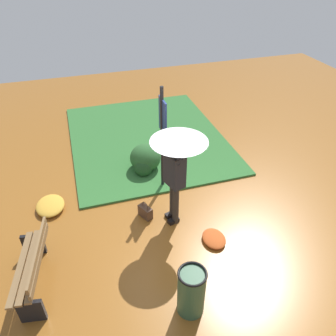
{
  "coord_description": "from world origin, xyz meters",
  "views": [
    {
      "loc": [
        4.17,
        -1.64,
        4.56
      ],
      "look_at": [
        -0.8,
        -0.12,
        0.85
      ],
      "focal_mm": 35.16,
      "sensor_mm": 36.0,
      "label": 1
    }
  ],
  "objects_px": {
    "park_bench": "(33,266)",
    "trash_bin": "(191,291)",
    "info_sign_post": "(163,128)",
    "person_with_umbrella": "(177,154)",
    "handbag": "(145,212)"
  },
  "relations": [
    {
      "from": "park_bench",
      "to": "trash_bin",
      "type": "height_order",
      "value": "trash_bin"
    },
    {
      "from": "park_bench",
      "to": "info_sign_post",
      "type": "bearing_deg",
      "value": 124.69
    },
    {
      "from": "trash_bin",
      "to": "info_sign_post",
      "type": "bearing_deg",
      "value": 171.41
    },
    {
      "from": "person_with_umbrella",
      "to": "park_bench",
      "type": "relative_size",
      "value": 1.46
    },
    {
      "from": "handbag",
      "to": "park_bench",
      "type": "height_order",
      "value": "park_bench"
    },
    {
      "from": "info_sign_post",
      "to": "trash_bin",
      "type": "relative_size",
      "value": 2.76
    },
    {
      "from": "park_bench",
      "to": "trash_bin",
      "type": "xyz_separation_m",
      "value": [
        1.13,
        2.17,
        0.02
      ]
    },
    {
      "from": "person_with_umbrella",
      "to": "park_bench",
      "type": "distance_m",
      "value": 2.86
    },
    {
      "from": "trash_bin",
      "to": "person_with_umbrella",
      "type": "bearing_deg",
      "value": 168.6
    },
    {
      "from": "handbag",
      "to": "park_bench",
      "type": "bearing_deg",
      "value": -64.19
    },
    {
      "from": "person_with_umbrella",
      "to": "info_sign_post",
      "type": "relative_size",
      "value": 0.89
    },
    {
      "from": "handbag",
      "to": "trash_bin",
      "type": "bearing_deg",
      "value": 4.53
    },
    {
      "from": "info_sign_post",
      "to": "handbag",
      "type": "distance_m",
      "value": 1.68
    },
    {
      "from": "handbag",
      "to": "park_bench",
      "type": "xyz_separation_m",
      "value": [
        0.97,
        -2.01,
        0.28
      ]
    },
    {
      "from": "person_with_umbrella",
      "to": "handbag",
      "type": "distance_m",
      "value": 1.55
    }
  ]
}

